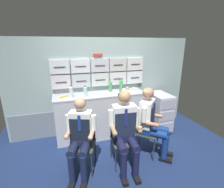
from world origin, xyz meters
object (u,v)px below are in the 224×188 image
object	(u,v)px
crew_member_left	(80,135)
water_bottle_tall	(85,91)
folding_chair_right	(122,133)
crew_member_by_counter	(151,119)
service_trolley	(159,111)
crew_member_right	(125,127)
folding_chair_by_counter	(142,127)
paper_cup_tan	(128,89)
folding_chair_left	(83,138)
snack_banana	(64,96)

from	to	relation	value
crew_member_left	water_bottle_tall	world-z (taller)	crew_member_left
folding_chair_right	crew_member_by_counter	world-z (taller)	crew_member_by_counter
service_trolley	water_bottle_tall	world-z (taller)	water_bottle_tall
crew_member_right	crew_member_by_counter	world-z (taller)	crew_member_right
service_trolley	folding_chair_by_counter	xyz separation A→B (m)	(-0.79, -0.65, 0.05)
crew_member_right	water_bottle_tall	distance (m)	1.18
crew_member_by_counter	paper_cup_tan	xyz separation A→B (m)	(-0.03, 1.05, 0.30)
folding_chair_left	folding_chair_by_counter	xyz separation A→B (m)	(1.10, 0.05, 0.00)
folding_chair_right	crew_member_by_counter	distance (m)	0.59
folding_chair_left	crew_member_right	distance (m)	0.72
snack_banana	crew_member_left	bearing A→B (deg)	-79.56
folding_chair_left	paper_cup_tan	bearing A→B (deg)	39.71
crew_member_left	folding_chair_by_counter	bearing A→B (deg)	9.73
folding_chair_left	crew_member_left	world-z (taller)	crew_member_left
service_trolley	crew_member_by_counter	world-z (taller)	crew_member_by_counter
folding_chair_by_counter	water_bottle_tall	xyz separation A→B (m)	(-0.92, 0.75, 0.56)
folding_chair_by_counter	crew_member_left	bearing A→B (deg)	-170.27
crew_member_right	crew_member_left	bearing A→B (deg)	174.05
water_bottle_tall	folding_chair_right	bearing A→B (deg)	-60.99
folding_chair_by_counter	water_bottle_tall	distance (m)	1.31
crew_member_by_counter	folding_chair_right	bearing A→B (deg)	-179.19
crew_member_by_counter	water_bottle_tall	size ratio (longest dim) A/B	5.83
service_trolley	paper_cup_tan	world-z (taller)	paper_cup_tan
folding_chair_right	folding_chair_left	bearing A→B (deg)	174.04
crew_member_by_counter	paper_cup_tan	distance (m)	1.09
crew_member_right	water_bottle_tall	size ratio (longest dim) A/B	5.93
folding_chair_right	service_trolley	bearing A→B (deg)	32.09
folding_chair_left	crew_member_right	xyz separation A→B (m)	(0.65, -0.23, 0.20)
folding_chair_by_counter	folding_chair_right	bearing A→B (deg)	-165.23
service_trolley	folding_chair_right	bearing A→B (deg)	-147.91
folding_chair_right	crew_member_right	bearing A→B (deg)	-95.21
service_trolley	crew_member_right	distance (m)	1.57
crew_member_left	paper_cup_tan	bearing A→B (deg)	42.47
water_bottle_tall	folding_chair_left	bearing A→B (deg)	-102.84
water_bottle_tall	crew_member_right	bearing A→B (deg)	-65.50
crew_member_left	snack_banana	distance (m)	1.09
crew_member_left	crew_member_right	xyz separation A→B (m)	(0.71, -0.07, 0.05)
crew_member_right	snack_banana	world-z (taller)	crew_member_right
crew_member_left	crew_member_by_counter	distance (m)	1.28
service_trolley	crew_member_by_counter	size ratio (longest dim) A/B	0.70
service_trolley	paper_cup_tan	distance (m)	0.93
crew_member_right	folding_chair_by_counter	world-z (taller)	crew_member_right
crew_member_left	folding_chair_by_counter	xyz separation A→B (m)	(1.16, 0.20, -0.15)
service_trolley	folding_chair_left	size ratio (longest dim) A/B	1.06
service_trolley	crew_member_right	bearing A→B (deg)	-143.26
service_trolley	folding_chair_right	world-z (taller)	service_trolley
service_trolley	folding_chair_by_counter	size ratio (longest dim) A/B	1.06
crew_member_left	crew_member_by_counter	world-z (taller)	crew_member_by_counter
crew_member_left	service_trolley	bearing A→B (deg)	23.63
folding_chair_right	crew_member_by_counter	size ratio (longest dim) A/B	0.66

